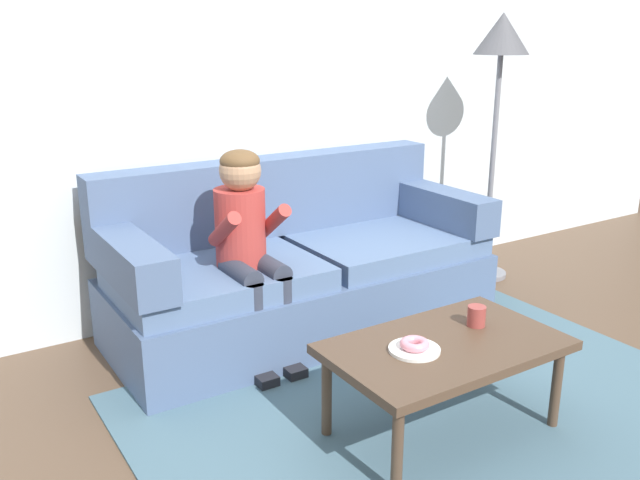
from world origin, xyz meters
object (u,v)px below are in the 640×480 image
object	(u,v)px
coffee_table	(445,352)
mug	(476,316)
person_child	(247,236)
toy_controller	(462,359)
floor_lamp	(500,59)
donut	(415,344)
couch	(299,271)

from	to	relation	value
coffee_table	mug	xyz separation A→B (m)	(0.23, 0.06, 0.09)
person_child	toy_controller	bearing A→B (deg)	-36.37
coffee_table	floor_lamp	distance (m)	2.34
donut	floor_lamp	distance (m)	2.42
person_child	mug	world-z (taller)	person_child
couch	coffee_table	size ratio (longest dim) A/B	2.19
person_child	couch	bearing A→B (deg)	26.49
couch	toy_controller	xyz separation A→B (m)	(0.47, -0.86, -0.32)
toy_controller	floor_lamp	distance (m)	2.03
coffee_table	toy_controller	bearing A→B (deg)	38.56
coffee_table	floor_lamp	xyz separation A→B (m)	(1.59, 1.31, 1.11)
person_child	donut	distance (m)	1.10
coffee_table	mug	size ratio (longest dim) A/B	10.99
coffee_table	donut	size ratio (longest dim) A/B	8.24
couch	person_child	world-z (taller)	person_child
couch	floor_lamp	distance (m)	1.92
toy_controller	person_child	bearing A→B (deg)	112.70
person_child	mug	distance (m)	1.19
coffee_table	person_child	distance (m)	1.17
floor_lamp	coffee_table	bearing A→B (deg)	-140.54
mug	floor_lamp	size ratio (longest dim) A/B	0.05
person_child	mug	size ratio (longest dim) A/B	12.24
toy_controller	mug	bearing A→B (deg)	-159.89
couch	person_child	distance (m)	0.57
floor_lamp	mug	bearing A→B (deg)	-137.41
mug	couch	bearing A→B (deg)	98.70
coffee_table	floor_lamp	world-z (taller)	floor_lamp
coffee_table	donut	bearing A→B (deg)	176.86
couch	mug	world-z (taller)	couch
toy_controller	couch	bearing A→B (deg)	87.68
couch	toy_controller	bearing A→B (deg)	-61.40
toy_controller	donut	bearing A→B (deg)	179.78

